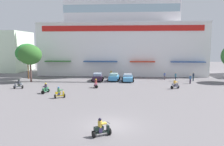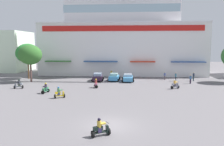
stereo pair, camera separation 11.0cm
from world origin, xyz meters
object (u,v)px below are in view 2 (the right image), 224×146
Objects in this scene: parked_car_0 at (98,77)px; scooter_rider_4 at (46,89)px; parked_car_2 at (128,78)px; scooter_rider_6 at (19,85)px; plaza_tree_0 at (30,55)px; plaza_tree_2 at (28,53)px; pedestrian_3 at (111,74)px; scooter_rider_2 at (59,93)px; scooter_rider_3 at (96,84)px; scooter_rider_1 at (175,85)px; parked_car_1 at (114,77)px; scooter_rider_5 at (100,129)px; pedestrian_4 at (194,76)px; pedestrian_2 at (190,79)px; pedestrian_1 at (176,76)px; pedestrian_0 at (165,75)px.

parked_car_0 reaches higher than scooter_rider_4.
parked_car_2 is 19.40m from scooter_rider_6.
parked_car_2 is (18.19, 2.20, -4.39)m from plaza_tree_0.
plaza_tree_2 is 4.50× the size of pedestrian_3.
plaza_tree_2 is at bearing 125.68° from scooter_rider_2.
scooter_rider_3 is (15.31, -8.69, -4.62)m from plaza_tree_2.
scooter_rider_1 is 1.01× the size of scooter_rider_2.
parked_car_1 is at bearing 71.10° from scooter_rider_3.
scooter_rider_1 reaches higher than scooter_rider_5.
plaza_tree_2 is at bearing 178.94° from pedestrian_4.
parked_car_2 is (20.50, -1.77, -4.51)m from plaza_tree_2.
plaza_tree_0 is 1.75× the size of parked_car_0.
scooter_rider_6 is (-24.88, -1.64, -0.01)m from scooter_rider_1.
scooter_rider_5 is 0.93× the size of pedestrian_2.
pedestrian_3 is (16.95, 2.53, -4.33)m from plaza_tree_2.
parked_car_0 is at bearing -173.60° from parked_car_1.
plaza_tree_0 is at bearing -173.11° from parked_car_2.
pedestrian_1 is 1.03× the size of pedestrian_2.
scooter_rider_3 reaches higher than parked_car_2.
scooter_rider_5 is 0.87× the size of pedestrian_4.
scooter_rider_5 is (0.67, -26.47, -0.16)m from parked_car_1.
pedestrian_3 reaches higher than scooter_rider_1.
parked_car_0 is at bearing -118.24° from pedestrian_3.
scooter_rider_5 is at bearing -55.96° from plaza_tree_0.
scooter_rider_3 is 15.67m from pedestrian_0.
parked_car_1 is 2.53× the size of scooter_rider_4.
pedestrian_2 is at bearing 0.75° from plaza_tree_0.
scooter_rider_1 is 15.73m from pedestrian_3.
scooter_rider_5 is (-9.51, -19.20, -0.06)m from scooter_rider_1.
scooter_rider_3 is 0.94× the size of pedestrian_3.
pedestrian_0 is (19.24, 13.97, 0.28)m from scooter_rider_4.
pedestrian_1 is (26.61, 9.37, 0.33)m from scooter_rider_6.
scooter_rider_2 reaches higher than scooter_rider_6.
pedestrian_1 is (15.05, 0.81, 0.19)m from parked_car_0.
parked_car_1 is 10.29m from pedestrian_0.
plaza_tree_2 is at bearing 173.13° from parked_car_0.
parked_car_1 is at bearing 144.43° from scooter_rider_1.
pedestrian_2 is at bearing 61.33° from scooter_rider_5.
plaza_tree_2 is 32.25m from pedestrian_2.
parked_car_2 is 12.71m from pedestrian_4.
scooter_rider_3 is at bearing -98.35° from pedestrian_3.
pedestrian_4 is at bearing -10.99° from pedestrian_3.
scooter_rider_6 is at bearing 151.81° from scooter_rider_4.
parked_car_1 is 2.64× the size of scooter_rider_3.
parked_car_0 is at bearing 98.32° from scooter_rider_5.
scooter_rider_4 is at bearing -117.54° from parked_car_0.
parked_car_2 is at bearing -4.93° from plaza_tree_2.
plaza_tree_2 reaches higher than pedestrian_2.
scooter_rider_5 is 29.18m from pedestrian_1.
plaza_tree_2 is 15.41m from parked_car_0.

